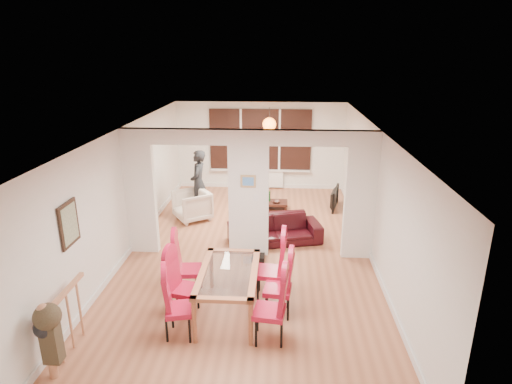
# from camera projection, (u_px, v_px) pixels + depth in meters

# --- Properties ---
(floor) EXTENTS (5.00, 9.00, 0.01)m
(floor) POSITION_uv_depth(u_px,v_px,m) (249.00, 253.00, 8.93)
(floor) COLOR #A56242
(floor) RESTS_ON ground
(room_walls) EXTENTS (5.00, 9.00, 2.60)m
(room_walls) POSITION_uv_depth(u_px,v_px,m) (249.00, 194.00, 8.52)
(room_walls) COLOR silver
(room_walls) RESTS_ON floor
(divider_wall) EXTENTS (5.00, 0.18, 2.60)m
(divider_wall) POSITION_uv_depth(u_px,v_px,m) (249.00, 194.00, 8.52)
(divider_wall) COLOR white
(divider_wall) RESTS_ON floor
(bay_window_blinds) EXTENTS (3.00, 0.08, 1.80)m
(bay_window_blinds) POSITION_uv_depth(u_px,v_px,m) (260.00, 140.00, 12.66)
(bay_window_blinds) COLOR black
(bay_window_blinds) RESTS_ON room_walls
(radiator) EXTENTS (1.40, 0.08, 0.50)m
(radiator) POSITION_uv_depth(u_px,v_px,m) (260.00, 179.00, 13.00)
(radiator) COLOR white
(radiator) RESTS_ON floor
(pendant_light) EXTENTS (0.36, 0.36, 0.36)m
(pendant_light) POSITION_uv_depth(u_px,v_px,m) (269.00, 124.00, 11.36)
(pendant_light) COLOR orange
(pendant_light) RESTS_ON room_walls
(stair_newel) EXTENTS (0.40, 1.20, 1.10)m
(stair_newel) POSITION_uv_depth(u_px,v_px,m) (67.00, 318.00, 5.86)
(stair_newel) COLOR #B67753
(stair_newel) RESTS_ON floor
(wall_poster) EXTENTS (0.04, 0.52, 0.67)m
(wall_poster) POSITION_uv_depth(u_px,v_px,m) (69.00, 224.00, 6.30)
(wall_poster) COLOR gray
(wall_poster) RESTS_ON room_walls
(pillar_photo) EXTENTS (0.30, 0.03, 0.25)m
(pillar_photo) POSITION_uv_depth(u_px,v_px,m) (248.00, 181.00, 8.33)
(pillar_photo) COLOR #4C8CD8
(pillar_photo) RESTS_ON divider_wall
(dining_table) EXTENTS (0.91, 1.61, 0.75)m
(dining_table) POSITION_uv_depth(u_px,v_px,m) (229.00, 292.00, 6.78)
(dining_table) COLOR #A05B3B
(dining_table) RESTS_ON floor
(dining_chair_la) EXTENTS (0.50, 0.50, 1.04)m
(dining_chair_la) POSITION_uv_depth(u_px,v_px,m) (180.00, 305.00, 6.21)
(dining_chair_la) COLOR #A8112F
(dining_chair_la) RESTS_ON floor
(dining_chair_lb) EXTENTS (0.51, 0.51, 1.07)m
(dining_chair_lb) POSITION_uv_depth(u_px,v_px,m) (184.00, 285.00, 6.71)
(dining_chair_lb) COLOR #A8112F
(dining_chair_lb) RESTS_ON floor
(dining_chair_lc) EXTENTS (0.47, 0.47, 1.08)m
(dining_chair_lc) POSITION_uv_depth(u_px,v_px,m) (188.00, 266.00, 7.28)
(dining_chair_lc) COLOR #A8112F
(dining_chair_lc) RESTS_ON floor
(dining_chair_ra) EXTENTS (0.49, 0.49, 1.10)m
(dining_chair_ra) POSITION_uv_depth(u_px,v_px,m) (269.00, 307.00, 6.11)
(dining_chair_ra) COLOR #A8112F
(dining_chair_ra) RESTS_ON floor
(dining_chair_rb) EXTENTS (0.47, 0.47, 1.05)m
(dining_chair_rb) POSITION_uv_depth(u_px,v_px,m) (278.00, 285.00, 6.72)
(dining_chair_rb) COLOR #A8112F
(dining_chair_rb) RESTS_ON floor
(dining_chair_rc) EXTENTS (0.50, 0.50, 1.16)m
(dining_chair_rc) POSITION_uv_depth(u_px,v_px,m) (270.00, 267.00, 7.16)
(dining_chair_rc) COLOR #A8112F
(dining_chair_rc) RESTS_ON floor
(sofa) EXTENTS (2.14, 1.25, 0.59)m
(sofa) POSITION_uv_depth(u_px,v_px,m) (275.00, 229.00, 9.36)
(sofa) COLOR black
(sofa) RESTS_ON floor
(armchair) EXTENTS (1.11, 1.11, 0.74)m
(armchair) POSITION_uv_depth(u_px,v_px,m) (192.00, 205.00, 10.59)
(armchair) COLOR beige
(armchair) RESTS_ON floor
(person) EXTENTS (0.62, 0.41, 1.68)m
(person) POSITION_uv_depth(u_px,v_px,m) (199.00, 183.00, 10.79)
(person) COLOR black
(person) RESTS_ON floor
(television) EXTENTS (0.96, 0.35, 0.55)m
(television) POSITION_uv_depth(u_px,v_px,m) (332.00, 198.00, 11.41)
(television) COLOR black
(television) RESTS_ON floor
(coffee_table) EXTENTS (1.04, 0.71, 0.22)m
(coffee_table) POSITION_uv_depth(u_px,v_px,m) (269.00, 206.00, 11.33)
(coffee_table) COLOR black
(coffee_table) RESTS_ON floor
(bottle) EXTENTS (0.08, 0.08, 0.30)m
(bottle) POSITION_uv_depth(u_px,v_px,m) (269.00, 196.00, 11.28)
(bottle) COLOR #143F19
(bottle) RESTS_ON coffee_table
(bowl) EXTENTS (0.21, 0.21, 0.05)m
(bowl) POSITION_uv_depth(u_px,v_px,m) (276.00, 202.00, 11.20)
(bowl) COLOR black
(bowl) RESTS_ON coffee_table
(shoes) EXTENTS (0.25, 0.27, 0.10)m
(shoes) POSITION_uv_depth(u_px,v_px,m) (258.00, 258.00, 8.62)
(shoes) COLOR black
(shoes) RESTS_ON floor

